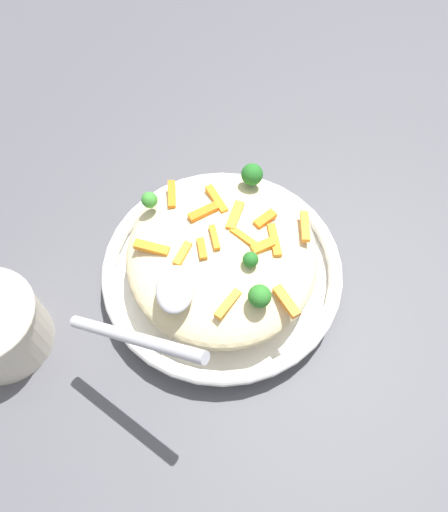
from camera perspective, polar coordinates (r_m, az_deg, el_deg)
ground_plane at (r=0.62m, az=-0.00°, el=-2.65°), size 2.40×2.40×0.00m
serving_bowl at (r=0.60m, az=-0.00°, el=-1.72°), size 0.30×0.30×0.04m
pasta_mound at (r=0.57m, az=-0.00°, el=0.30°), size 0.24×0.22×0.06m
carrot_piece_0 at (r=0.56m, az=5.10°, el=4.34°), size 0.03×0.03×0.01m
carrot_piece_1 at (r=0.57m, az=-0.65°, el=6.67°), size 0.04×0.03×0.01m
carrot_piece_2 at (r=0.53m, az=-4.66°, el=0.25°), size 0.03×0.02×0.01m
carrot_piece_3 at (r=0.51m, az=0.72°, el=-5.69°), size 0.04×0.03×0.01m
carrot_piece_4 at (r=0.51m, az=7.64°, el=-5.32°), size 0.04×0.03×0.01m
carrot_piece_5 at (r=0.54m, az=4.83°, el=1.14°), size 0.02×0.03×0.01m
carrot_piece_6 at (r=0.54m, az=-0.87°, el=2.45°), size 0.03×0.01×0.01m
carrot_piece_7 at (r=0.54m, az=2.76°, el=2.38°), size 0.03×0.04×0.01m
carrot_piece_8 at (r=0.54m, az=-8.28°, el=0.96°), size 0.02×0.04×0.01m
carrot_piece_9 at (r=0.56m, az=-2.23°, el=5.16°), size 0.03×0.04×0.01m
carrot_piece_10 at (r=0.55m, az=6.17°, el=2.32°), size 0.04×0.01×0.01m
carrot_piece_11 at (r=0.58m, az=-5.95°, el=7.27°), size 0.04×0.01×0.01m
carrot_piece_12 at (r=0.56m, az=1.54°, el=4.74°), size 0.04×0.02×0.01m
carrot_piece_13 at (r=0.53m, az=-2.36°, el=0.88°), size 0.03×0.01×0.01m
carrot_piece_14 at (r=0.56m, az=9.76°, el=3.47°), size 0.04×0.01×0.01m
broccoli_floret_0 at (r=0.50m, az=4.49°, el=-4.75°), size 0.02×0.02×0.03m
broccoli_floret_1 at (r=0.57m, az=-8.54°, el=6.54°), size 0.02×0.02×0.02m
broccoli_floret_2 at (r=0.59m, az=3.56°, el=9.56°), size 0.03×0.03×0.03m
broccoli_floret_3 at (r=0.52m, az=3.41°, el=-0.43°), size 0.02×0.02×0.02m
serving_spoon at (r=0.48m, az=-7.17°, el=-5.81°), size 0.13×0.14×0.09m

